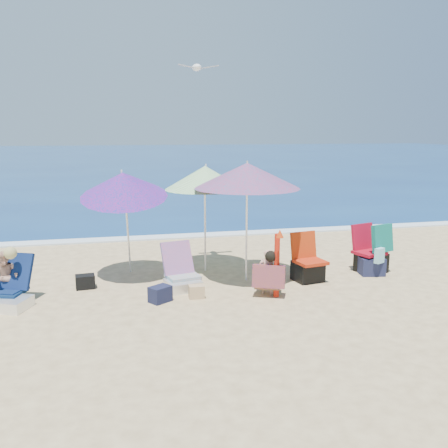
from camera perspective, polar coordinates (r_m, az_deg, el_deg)
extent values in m
plane|color=#D8BC84|center=(7.99, 3.76, -9.01)|extent=(120.00, 120.00, 0.00)
cube|color=navy|center=(52.31, -10.72, 7.63)|extent=(120.00, 80.00, 0.12)
cube|color=white|center=(12.77, -2.85, -1.33)|extent=(120.00, 0.50, 0.04)
cylinder|color=white|center=(8.84, 2.64, -0.31)|extent=(0.04, 0.04, 2.00)
cone|color=#E41E4B|center=(8.70, 2.70, 5.64)|extent=(1.97, 1.97, 0.45)
cylinder|color=silver|center=(8.67, 2.72, 6.95)|extent=(0.03, 0.03, 0.12)
cylinder|color=white|center=(9.45, -2.21, 0.11)|extent=(0.05, 0.05, 1.90)
cone|color=#2A9416|center=(9.35, -2.20, 5.39)|extent=(2.07, 2.07, 0.45)
cylinder|color=white|center=(9.36, -2.13, 6.63)|extent=(0.04, 0.04, 0.12)
cylinder|color=white|center=(9.26, -11.12, -0.61)|extent=(0.10, 0.47, 1.76)
cone|color=#A01683|center=(8.96, -11.60, 4.51)|extent=(1.79, 1.84, 0.82)
cylinder|color=white|center=(8.95, -11.80, 5.79)|extent=(0.04, 0.06, 0.12)
cylinder|color=red|center=(8.09, 6.15, -4.84)|extent=(0.11, 0.11, 1.06)
cone|color=red|center=(7.79, 6.50, -1.10)|extent=(0.16, 0.16, 0.13)
cube|color=#0C1D43|center=(8.63, -23.95, -7.09)|extent=(0.68, 0.64, 0.06)
cube|color=#0D1D4A|center=(8.59, -23.05, -5.07)|extent=(0.61, 0.50, 0.57)
cube|color=white|center=(8.32, -23.64, -8.48)|extent=(0.70, 0.67, 0.17)
cube|color=#E1744F|center=(8.65, -4.81, -6.10)|extent=(0.62, 0.58, 0.06)
cube|color=#EA5263|center=(8.75, -5.46, -3.94)|extent=(0.59, 0.42, 0.57)
cube|color=silver|center=(8.55, -4.78, -7.07)|extent=(0.65, 0.60, 0.17)
cube|color=#B9280D|center=(8.98, 10.04, -4.37)|extent=(0.58, 0.53, 0.05)
cube|color=#B5310C|center=(9.14, 9.20, -2.45)|extent=(0.52, 0.23, 0.51)
cube|color=black|center=(9.12, 9.69, -5.42)|extent=(0.56, 0.51, 0.36)
cube|color=#A00B1E|center=(9.85, 16.52, -3.21)|extent=(0.64, 0.60, 0.06)
cube|color=#A30B24|center=(9.97, 15.80, -1.46)|extent=(0.54, 0.29, 0.53)
cube|color=black|center=(9.96, 16.71, -4.30)|extent=(0.62, 0.58, 0.37)
cube|color=#0A8661|center=(9.73, 17.91, -1.60)|extent=(0.50, 0.30, 0.53)
cube|color=#8ED1E3|center=(9.57, 17.60, -3.51)|extent=(0.23, 0.18, 0.28)
imported|color=tan|center=(8.25, 5.03, -5.58)|extent=(0.33, 0.28, 0.77)
cube|color=#2B0D5E|center=(8.33, 5.14, -7.07)|extent=(0.54, 0.51, 0.05)
cube|color=#411070|center=(8.10, 5.22, -6.08)|extent=(0.56, 0.38, 0.39)
sphere|color=black|center=(8.06, 5.45, -3.76)|extent=(0.19, 0.19, 0.19)
imported|color=tan|center=(8.58, -23.99, -5.65)|extent=(0.48, 0.42, 0.82)
cube|color=#0B2040|center=(8.53, -24.00, -7.37)|extent=(0.61, 0.57, 0.06)
cube|color=#0D244B|center=(8.64, -23.13, -5.21)|extent=(0.56, 0.43, 0.53)
sphere|color=tan|center=(8.39, -23.57, -3.10)|extent=(0.20, 0.20, 0.20)
cube|color=#181B35|center=(8.00, -7.43, -8.07)|extent=(0.41, 0.38, 0.26)
cube|color=black|center=(8.92, -15.81, -6.46)|extent=(0.34, 0.27, 0.24)
cube|color=tan|center=(8.13, -3.21, -7.84)|extent=(0.25, 0.18, 0.21)
cube|color=#1B1F3D|center=(9.78, 16.78, -4.71)|extent=(0.49, 0.40, 0.33)
ellipsoid|color=white|center=(9.58, -3.19, 17.68)|extent=(0.18, 0.34, 0.13)
cube|color=#9A9BA3|center=(9.57, -4.33, 17.79)|extent=(0.34, 0.11, 0.07)
cube|color=gray|center=(9.64, -1.65, 17.76)|extent=(0.34, 0.11, 0.07)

